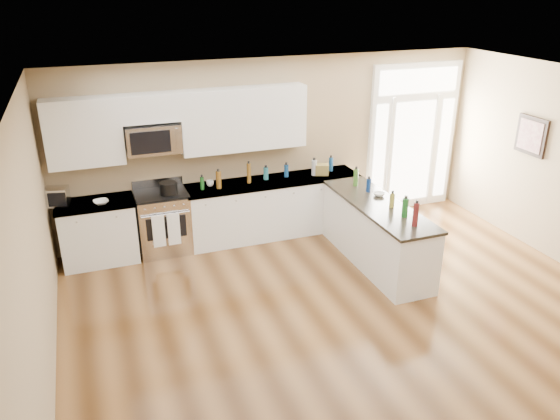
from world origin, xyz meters
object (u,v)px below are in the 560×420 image
object	(u,v)px
kitchen_range	(163,222)
stockpot	(169,188)
peninsula_cabinet	(376,235)
toaster_oven	(57,196)

from	to	relation	value
kitchen_range	stockpot	size ratio (longest dim) A/B	4.23
kitchen_range	peninsula_cabinet	bearing A→B (deg)	-26.95
peninsula_cabinet	stockpot	size ratio (longest dim) A/B	9.08
kitchen_range	toaster_oven	size ratio (longest dim) A/B	3.56
peninsula_cabinet	kitchen_range	world-z (taller)	kitchen_range
stockpot	toaster_oven	size ratio (longest dim) A/B	0.84
peninsula_cabinet	stockpot	bearing A→B (deg)	153.38
stockpot	peninsula_cabinet	bearing A→B (deg)	-26.62
kitchen_range	toaster_oven	distance (m)	1.54
kitchen_range	toaster_oven	xyz separation A→B (m)	(-1.43, 0.05, 0.59)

